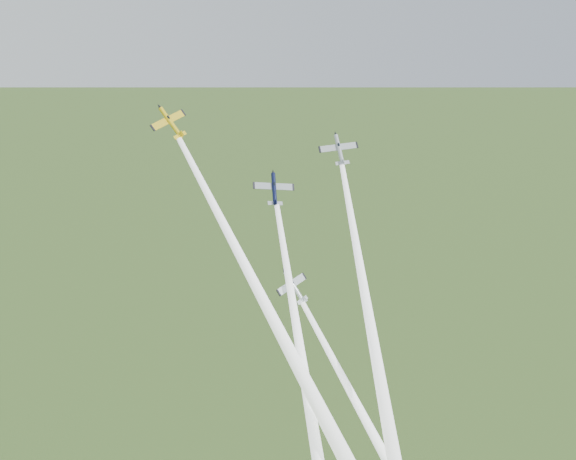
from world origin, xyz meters
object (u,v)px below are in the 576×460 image
object	(u,v)px
plane_yellow	(171,122)
plane_silver_low	(294,287)
plane_silver_right	(339,149)
plane_navy	(274,189)

from	to	relation	value
plane_yellow	plane_silver_low	size ratio (longest dim) A/B	0.96
plane_yellow	plane_silver_right	xyz separation A→B (m)	(30.55, -6.49, -6.92)
plane_yellow	plane_navy	bearing A→B (deg)	-33.18
plane_navy	plane_silver_low	world-z (taller)	plane_navy
plane_navy	plane_silver_low	bearing A→B (deg)	-82.82
plane_yellow	plane_silver_right	world-z (taller)	plane_yellow
plane_silver_low	plane_navy	bearing A→B (deg)	59.96
plane_silver_right	plane_yellow	bearing A→B (deg)	-174.69
plane_yellow	plane_navy	xyz separation A→B (m)	(17.88, -4.09, -13.29)
plane_silver_low	plane_yellow	bearing A→B (deg)	119.27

